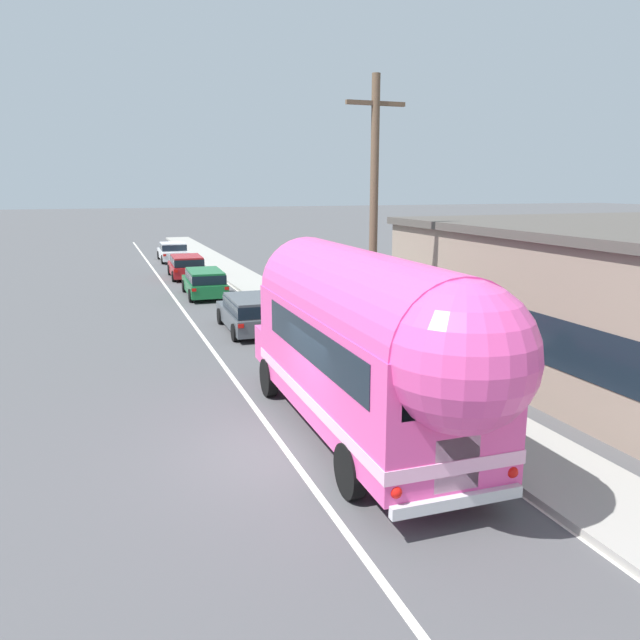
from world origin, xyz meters
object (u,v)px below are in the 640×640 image
Objects in this scene: utility_pole at (374,221)px; car_fourth at (173,251)px; painted_bus at (369,341)px; car_lead at (250,312)px; car_second at (205,281)px; car_third at (187,265)px.

utility_pole reaches higher than car_fourth.
painted_bus reaches higher than car_lead.
car_second is at bearing 92.48° from car_lead.
car_lead is 1.01× the size of car_third.
utility_pole is at bearing -85.33° from car_fourth.
car_lead and car_second have the same top height.
car_second is at bearing -91.14° from car_fourth.
car_fourth is at bearing 94.67° from utility_pole.
painted_bus is at bearing -90.81° from car_lead.
utility_pole is 1.93× the size of car_third.
painted_bus is at bearing -89.67° from car_third.
car_fourth is (-2.42, 29.69, -3.69)m from utility_pole.
painted_bus is 2.32× the size of car_lead.
car_lead is 8.19m from car_second.
painted_bus is (-2.54, -5.41, -2.12)m from utility_pole.
utility_pole is at bearing -78.90° from car_second.
utility_pole reaches higher than car_third.
car_lead is at bearing -89.90° from car_fourth.
utility_pole is at bearing 64.82° from painted_bus.
car_second is at bearing -90.38° from car_third.
car_lead is at bearing 112.44° from utility_pole.
utility_pole is at bearing -82.59° from car_third.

